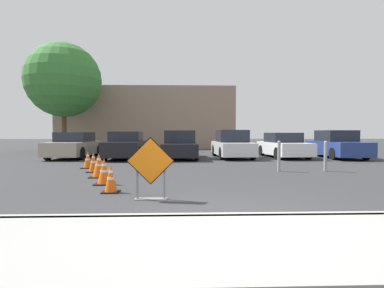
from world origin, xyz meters
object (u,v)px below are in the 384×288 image
Objects in this scene: parked_car_nearest at (75,146)px; parked_car_fifth at (283,146)px; traffic_cone_fourth at (93,162)px; traffic_cone_second at (104,172)px; traffic_cone_nearest at (111,179)px; bollard_second at (325,155)px; parked_car_second at (126,146)px; bollard_nearest at (279,155)px; parked_car_sixth at (336,145)px; road_closed_sign at (151,167)px; parked_car_fourth at (232,145)px; traffic_cone_third at (99,165)px; parked_car_third at (180,146)px; traffic_cone_fifth at (88,160)px.

parked_car_fifth is at bearing -178.05° from parked_car_nearest.
traffic_cone_fourth is at bearing 117.18° from parked_car_nearest.
traffic_cone_nearest is at bearing -68.51° from traffic_cone_second.
bollard_second is (6.78, 3.54, 0.25)m from traffic_cone_nearest.
parked_car_second is at bearing 88.84° from traffic_cone_fourth.
parked_car_fifth is at bearing 34.00° from traffic_cone_fourth.
traffic_cone_nearest is 0.60× the size of bollard_nearest.
traffic_cone_second is 0.65× the size of bollard_nearest.
parked_car_sixth reaches higher than parked_car_fifth.
traffic_cone_fourth is at bearing 179.86° from bollard_second.
parked_car_fifth is (6.27, 10.24, -0.05)m from road_closed_sign.
bollard_nearest is (6.43, -5.55, -0.10)m from parked_car_second.
parked_car_nearest is 1.01× the size of parked_car_fourth.
traffic_cone_fourth is (-0.51, 1.18, -0.02)m from traffic_cone_third.
traffic_cone_third is (-0.92, 2.38, 0.05)m from traffic_cone_nearest.
parked_car_third is at bearing 80.30° from traffic_cone_nearest.
traffic_cone_nearest is at bearing 80.39° from parked_car_third.
traffic_cone_third is at bearing 121.28° from road_closed_sign.
traffic_cone_third is 0.17× the size of parked_car_sixth.
bollard_second is (5.24, -5.49, -0.10)m from parked_car_third.
parked_car_fourth is (3.40, 10.19, 0.00)m from road_closed_sign.
traffic_cone_fourth is at bearing 42.82° from parked_car_fourth.
bollard_second is (8.11, -5.55, -0.10)m from parked_car_second.
traffic_cone_second is at bearing 76.08° from parked_car_third.
parked_car_second is 3.87× the size of bollard_nearest.
parked_car_fourth is (4.41, 9.38, 0.37)m from traffic_cone_nearest.
parked_car_fourth is at bearing -177.84° from parked_car_second.
traffic_cone_second is at bearing 111.49° from traffic_cone_nearest.
traffic_cone_fifth is 0.16× the size of parked_car_fourth.
traffic_cone_third is 8.81m from parked_car_fourth.
traffic_cone_fifth is (-2.00, 4.76, 0.01)m from traffic_cone_nearest.
parked_car_fourth reaches higher than traffic_cone_nearest.
bollard_second is at bearing 82.11° from parked_car_fifth.
bollard_nearest is at bearing 34.76° from traffic_cone_nearest.
bollard_second is (-0.50, -5.90, -0.06)m from parked_car_fifth.
traffic_cone_second is 13.32m from parked_car_sixth.
traffic_cone_third is at bearing 111.01° from traffic_cone_second.
parked_car_third reaches higher than parked_car_fifth.
parked_car_sixth is (5.74, -0.19, -0.00)m from parked_car_fourth.
road_closed_sign reaches higher than traffic_cone_third.
road_closed_sign is 1.20× the size of bollard_second.
parked_car_fifth is at bearing 40.73° from traffic_cone_third.
traffic_cone_nearest is 0.93× the size of traffic_cone_fourth.
parked_car_sixth is 4.03× the size of bollard_nearest.
traffic_cone_second is 0.16× the size of parked_car_sixth.
traffic_cone_fourth is (-2.44, 4.36, -0.35)m from road_closed_sign.
parked_car_third is at bearing 178.03° from parked_car_second.
traffic_cone_nearest is 0.16× the size of parked_car_third.
parked_car_third is 6.54m from bollard_nearest.
parked_car_sixth is (2.87, -0.25, 0.05)m from parked_car_fifth.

